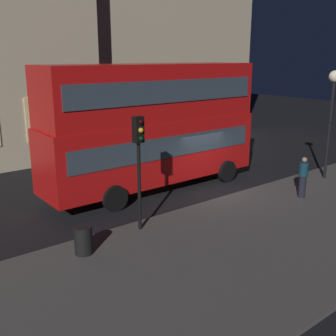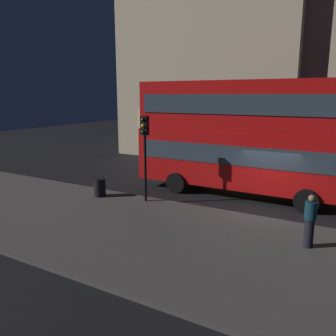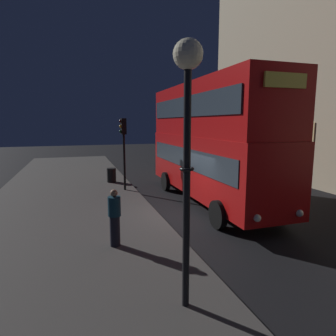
{
  "view_description": "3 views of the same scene",
  "coord_description": "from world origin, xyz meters",
  "px_view_note": "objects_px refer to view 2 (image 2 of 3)",
  "views": [
    {
      "loc": [
        -12.18,
        -12.31,
        5.86
      ],
      "look_at": [
        -2.39,
        0.15,
        1.47
      ],
      "focal_mm": 43.26,
      "sensor_mm": 36.0,
      "label": 1
    },
    {
      "loc": [
        3.42,
        -14.28,
        4.9
      ],
      "look_at": [
        -4.61,
        -0.21,
        1.45
      ],
      "focal_mm": 36.84,
      "sensor_mm": 36.0,
      "label": 2
    },
    {
      "loc": [
        10.54,
        -4.13,
        3.78
      ],
      "look_at": [
        -3.19,
        0.31,
        1.51
      ],
      "focal_mm": 30.95,
      "sensor_mm": 36.0,
      "label": 3
    }
  ],
  "objects_px": {
    "double_decker_bus": "(239,133)",
    "litter_bin": "(100,187)",
    "traffic_light_near_kerb": "(145,141)",
    "pedestrian": "(310,221)"
  },
  "relations": [
    {
      "from": "double_decker_bus",
      "to": "traffic_light_near_kerb",
      "type": "bearing_deg",
      "value": -131.7
    },
    {
      "from": "double_decker_bus",
      "to": "traffic_light_near_kerb",
      "type": "relative_size",
      "value": 2.65
    },
    {
      "from": "double_decker_bus",
      "to": "traffic_light_near_kerb",
      "type": "xyz_separation_m",
      "value": [
        -3.15,
        -3.54,
        -0.16
      ]
    },
    {
      "from": "pedestrian",
      "to": "litter_bin",
      "type": "distance_m",
      "value": 9.62
    },
    {
      "from": "traffic_light_near_kerb",
      "to": "litter_bin",
      "type": "bearing_deg",
      "value": -173.04
    },
    {
      "from": "litter_bin",
      "to": "pedestrian",
      "type": "bearing_deg",
      "value": -6.34
    },
    {
      "from": "litter_bin",
      "to": "double_decker_bus",
      "type": "bearing_deg",
      "value": 35.8
    },
    {
      "from": "litter_bin",
      "to": "traffic_light_near_kerb",
      "type": "bearing_deg",
      "value": 10.23
    },
    {
      "from": "double_decker_bus",
      "to": "litter_bin",
      "type": "xyz_separation_m",
      "value": [
        -5.49,
        -3.96,
        -2.52
      ]
    },
    {
      "from": "pedestrian",
      "to": "litter_bin",
      "type": "bearing_deg",
      "value": 31.78
    }
  ]
}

